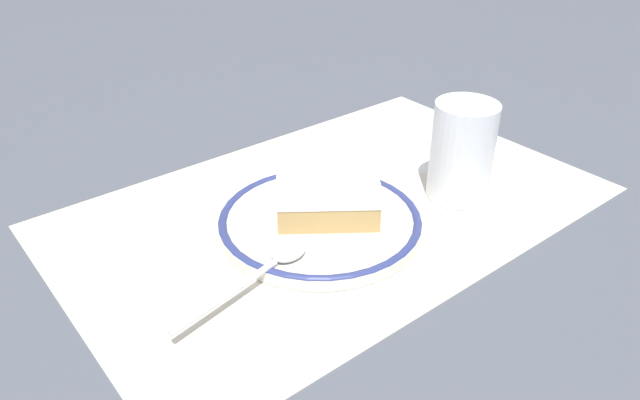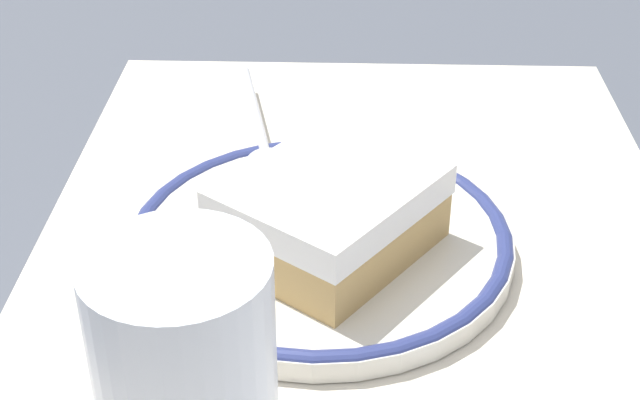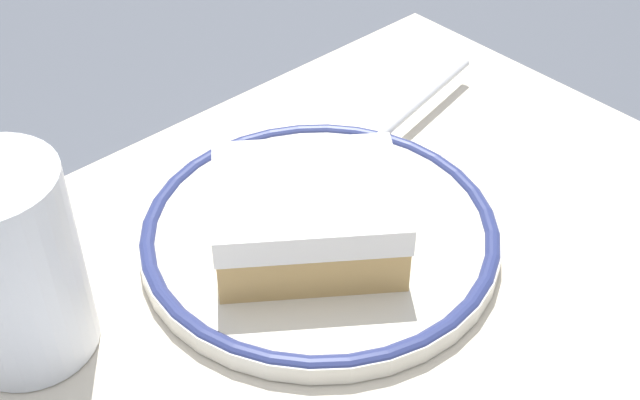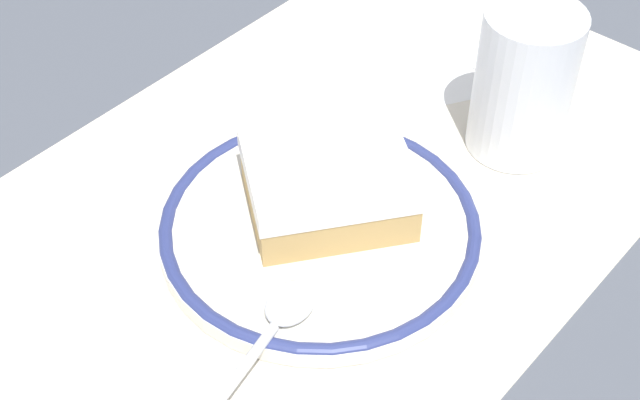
# 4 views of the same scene
# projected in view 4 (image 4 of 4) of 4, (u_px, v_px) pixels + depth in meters

# --- Properties ---
(ground_plane) EXTENTS (2.40, 2.40, 0.00)m
(ground_plane) POSITION_uv_depth(u_px,v_px,m) (330.00, 191.00, 0.61)
(ground_plane) COLOR #4C515B
(placemat) EXTENTS (0.55, 0.35, 0.00)m
(placemat) POSITION_uv_depth(u_px,v_px,m) (330.00, 190.00, 0.60)
(placemat) COLOR beige
(placemat) RESTS_ON ground_plane
(plate) EXTENTS (0.20, 0.20, 0.01)m
(plate) POSITION_uv_depth(u_px,v_px,m) (320.00, 228.00, 0.57)
(plate) COLOR silver
(plate) RESTS_ON placemat
(cake_slice) EXTENTS (0.13, 0.12, 0.04)m
(cake_slice) POSITION_uv_depth(u_px,v_px,m) (328.00, 183.00, 0.56)
(cake_slice) COLOR tan
(cake_slice) RESTS_ON plate
(spoon) EXTENTS (0.15, 0.05, 0.01)m
(spoon) POSITION_uv_depth(u_px,v_px,m) (268.00, 334.00, 0.50)
(spoon) COLOR silver
(spoon) RESTS_ON plate
(cup) EXTENTS (0.07, 0.07, 0.10)m
(cup) POSITION_uv_depth(u_px,v_px,m) (522.00, 91.00, 0.61)
(cup) COLOR white
(cup) RESTS_ON placemat
(napkin) EXTENTS (0.18, 0.18, 0.00)m
(napkin) POSITION_uv_depth(u_px,v_px,m) (397.00, 53.00, 0.71)
(napkin) COLOR white
(napkin) RESTS_ON placemat
(sugar_packet) EXTENTS (0.04, 0.06, 0.01)m
(sugar_packet) POSITION_uv_depth(u_px,v_px,m) (507.00, 71.00, 0.69)
(sugar_packet) COLOR white
(sugar_packet) RESTS_ON placemat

